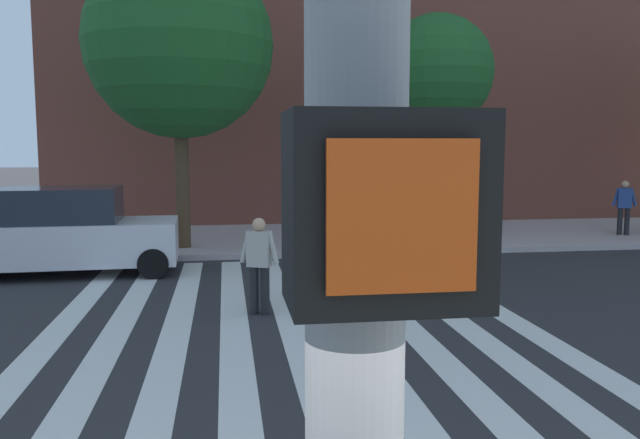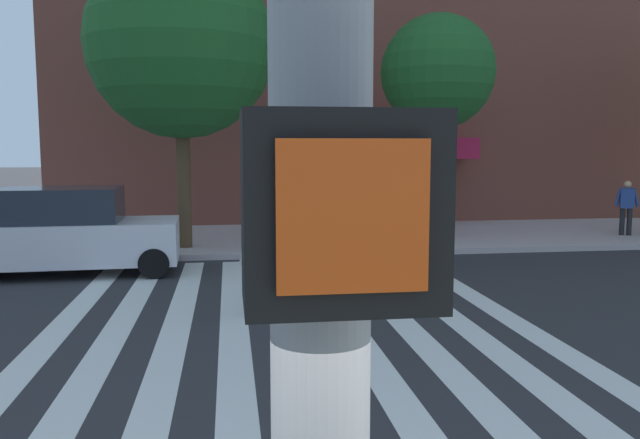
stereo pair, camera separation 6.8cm
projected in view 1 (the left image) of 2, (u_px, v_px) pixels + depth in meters
name	position (u px, v px, depth m)	size (l,w,h in m)	color
ground_plane	(245.00, 347.00, 9.10)	(160.00, 160.00, 0.00)	#2B2B2D
sidewalk_far	(234.00, 240.00, 18.98)	(80.00, 6.00, 0.15)	#B7A7A7
crosswalk_stripes	(299.00, 344.00, 9.21)	(7.65, 13.52, 0.01)	silver
parked_car_behind_first	(66.00, 233.00, 14.17)	(4.73, 2.13, 1.92)	silver
parked_scooter	(386.00, 247.00, 15.03)	(1.63, 0.50, 1.11)	black
street_tree_nearest	(179.00, 44.00, 16.49)	(4.85, 4.85, 7.72)	#4C3823
street_tree_middle	(436.00, 73.00, 18.47)	(3.29, 3.29, 6.44)	#4C3823
pedestrian_dog_walker	(259.00, 260.00, 10.79)	(0.68, 0.37, 1.64)	black
dog_on_leash	(312.00, 276.00, 11.86)	(0.56, 1.05, 0.65)	black
pedestrian_bystander	(624.00, 204.00, 19.34)	(0.68, 0.37, 1.64)	black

